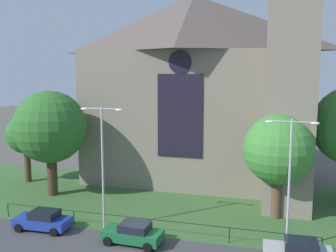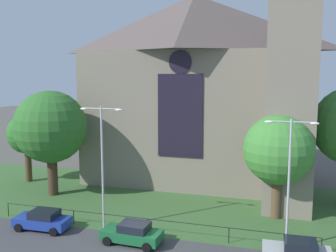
{
  "view_description": "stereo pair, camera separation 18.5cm",
  "coord_description": "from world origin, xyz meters",
  "px_view_note": "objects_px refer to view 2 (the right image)",
  "views": [
    {
      "loc": [
        8.95,
        -23.67,
        12.0
      ],
      "look_at": [
        -0.03,
        8.0,
        7.31
      ],
      "focal_mm": 41.68,
      "sensor_mm": 36.0,
      "label": 1
    },
    {
      "loc": [
        9.12,
        -23.61,
        12.0
      ],
      "look_at": [
        -0.03,
        8.0,
        7.31
      ],
      "focal_mm": 41.68,
      "sensor_mm": 36.0,
      "label": 2
    }
  ],
  "objects_px": {
    "church_building": "(200,87)",
    "tree_left_near": "(51,127)",
    "tree_right_near": "(278,150)",
    "parked_car_green": "(132,233)",
    "streetlamp_far": "(289,169)",
    "parked_car_silver": "(297,252)",
    "tree_left_far": "(27,135)",
    "parked_car_blue": "(43,220)",
    "streetlamp_near": "(102,153)"
  },
  "relations": [
    {
      "from": "parked_car_silver",
      "to": "streetlamp_far",
      "type": "bearing_deg",
      "value": -70.01
    },
    {
      "from": "streetlamp_near",
      "to": "parked_car_silver",
      "type": "relative_size",
      "value": 2.21
    },
    {
      "from": "tree_left_near",
      "to": "streetlamp_near",
      "type": "distance_m",
      "value": 10.4
    },
    {
      "from": "church_building",
      "to": "tree_left_near",
      "type": "distance_m",
      "value": 15.97
    },
    {
      "from": "streetlamp_far",
      "to": "parked_car_green",
      "type": "height_order",
      "value": "streetlamp_far"
    },
    {
      "from": "church_building",
      "to": "parked_car_silver",
      "type": "xyz_separation_m",
      "value": [
        9.82,
        -16.96,
        -9.53
      ]
    },
    {
      "from": "parked_car_silver",
      "to": "tree_right_near",
      "type": "bearing_deg",
      "value": -81.7
    },
    {
      "from": "church_building",
      "to": "parked_car_green",
      "type": "distance_m",
      "value": 19.7
    },
    {
      "from": "tree_right_near",
      "to": "streetlamp_far",
      "type": "relative_size",
      "value": 0.95
    },
    {
      "from": "tree_left_far",
      "to": "parked_car_green",
      "type": "distance_m",
      "value": 20.56
    },
    {
      "from": "tree_left_far",
      "to": "streetlamp_far",
      "type": "height_order",
      "value": "streetlamp_far"
    },
    {
      "from": "tree_left_far",
      "to": "tree_right_near",
      "type": "distance_m",
      "value": 26.37
    },
    {
      "from": "tree_left_near",
      "to": "parked_car_silver",
      "type": "bearing_deg",
      "value": -19.18
    },
    {
      "from": "tree_left_near",
      "to": "parked_car_blue",
      "type": "height_order",
      "value": "tree_left_near"
    },
    {
      "from": "tree_left_near",
      "to": "parked_car_green",
      "type": "xyz_separation_m",
      "value": [
        11.41,
        -8.03,
        -5.9
      ]
    },
    {
      "from": "tree_right_near",
      "to": "parked_car_green",
      "type": "distance_m",
      "value": 13.29
    },
    {
      "from": "tree_left_far",
      "to": "streetlamp_far",
      "type": "bearing_deg",
      "value": -19.5
    },
    {
      "from": "tree_left_far",
      "to": "streetlamp_far",
      "type": "xyz_separation_m",
      "value": [
        26.87,
        -9.51,
        0.44
      ]
    },
    {
      "from": "tree_right_near",
      "to": "parked_car_green",
      "type": "bearing_deg",
      "value": -140.8
    },
    {
      "from": "tree_right_near",
      "to": "parked_car_silver",
      "type": "bearing_deg",
      "value": -79.5
    },
    {
      "from": "church_building",
      "to": "streetlamp_far",
      "type": "distance_m",
      "value": 18.47
    },
    {
      "from": "church_building",
      "to": "streetlamp_near",
      "type": "relative_size",
      "value": 2.76
    },
    {
      "from": "tree_right_near",
      "to": "streetlamp_near",
      "type": "relative_size",
      "value": 0.91
    },
    {
      "from": "church_building",
      "to": "tree_left_far",
      "type": "bearing_deg",
      "value": -161.76
    },
    {
      "from": "tree_left_far",
      "to": "tree_left_near",
      "type": "distance_m",
      "value": 6.3
    },
    {
      "from": "tree_left_far",
      "to": "tree_left_near",
      "type": "relative_size",
      "value": 0.73
    },
    {
      "from": "church_building",
      "to": "tree_left_near",
      "type": "relative_size",
      "value": 2.56
    },
    {
      "from": "streetlamp_far",
      "to": "streetlamp_near",
      "type": "bearing_deg",
      "value": -180.0
    },
    {
      "from": "church_building",
      "to": "tree_left_far",
      "type": "xyz_separation_m",
      "value": [
        -17.7,
        -5.84,
        -5.09
      ]
    },
    {
      "from": "parked_car_blue",
      "to": "parked_car_silver",
      "type": "relative_size",
      "value": 1.0
    },
    {
      "from": "streetlamp_far",
      "to": "parked_car_blue",
      "type": "relative_size",
      "value": 2.11
    },
    {
      "from": "parked_car_green",
      "to": "parked_car_silver",
      "type": "xyz_separation_m",
      "value": [
        10.97,
        0.24,
        0.0
      ]
    },
    {
      "from": "church_building",
      "to": "tree_left_far",
      "type": "relative_size",
      "value": 3.52
    },
    {
      "from": "church_building",
      "to": "tree_left_near",
      "type": "height_order",
      "value": "church_building"
    },
    {
      "from": "church_building",
      "to": "tree_right_near",
      "type": "height_order",
      "value": "church_building"
    },
    {
      "from": "streetlamp_near",
      "to": "streetlamp_far",
      "type": "xyz_separation_m",
      "value": [
        13.39,
        0.0,
        -0.27
      ]
    },
    {
      "from": "streetlamp_near",
      "to": "parked_car_silver",
      "type": "bearing_deg",
      "value": -6.54
    },
    {
      "from": "streetlamp_near",
      "to": "parked_car_blue",
      "type": "height_order",
      "value": "streetlamp_near"
    },
    {
      "from": "tree_left_near",
      "to": "parked_car_blue",
      "type": "xyz_separation_m",
      "value": [
        3.97,
        -7.64,
        -5.9
      ]
    },
    {
      "from": "streetlamp_far",
      "to": "parked_car_blue",
      "type": "height_order",
      "value": "streetlamp_far"
    },
    {
      "from": "parked_car_blue",
      "to": "parked_car_silver",
      "type": "height_order",
      "value": "same"
    },
    {
      "from": "tree_left_far",
      "to": "parked_car_green",
      "type": "xyz_separation_m",
      "value": [
        16.55,
        -11.37,
        -4.43
      ]
    },
    {
      "from": "parked_car_blue",
      "to": "parked_car_green",
      "type": "xyz_separation_m",
      "value": [
        7.45,
        -0.38,
        0.0
      ]
    },
    {
      "from": "streetlamp_near",
      "to": "church_building",
      "type": "bearing_deg",
      "value": 74.6
    },
    {
      "from": "tree_left_far",
      "to": "parked_car_blue",
      "type": "distance_m",
      "value": 14.94
    },
    {
      "from": "tree_right_near",
      "to": "streetlamp_far",
      "type": "bearing_deg",
      "value": -82.87
    },
    {
      "from": "church_building",
      "to": "streetlamp_far",
      "type": "relative_size",
      "value": 2.91
    },
    {
      "from": "parked_car_green",
      "to": "parked_car_silver",
      "type": "height_order",
      "value": "same"
    },
    {
      "from": "church_building",
      "to": "parked_car_silver",
      "type": "relative_size",
      "value": 6.09
    },
    {
      "from": "church_building",
      "to": "tree_right_near",
      "type": "distance_m",
      "value": 13.43
    }
  ]
}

